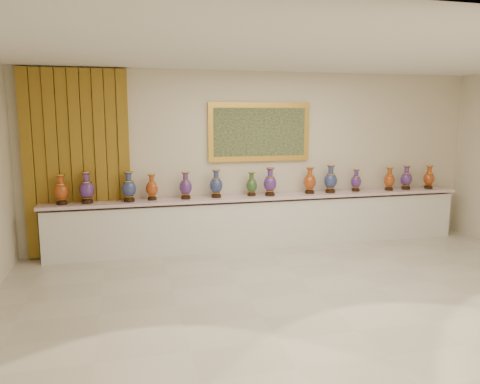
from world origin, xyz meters
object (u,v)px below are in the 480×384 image
at_px(vase_0, 61,191).
at_px(vase_2, 129,188).
at_px(counter, 264,222).
at_px(vase_1, 87,189).

xyz_separation_m(vase_0, vase_2, (1.01, -0.00, 0.01)).
bearing_deg(vase_0, vase_2, -0.06).
height_order(counter, vase_1, vase_1).
relative_size(counter, vase_0, 15.53).
xyz_separation_m(counter, vase_1, (-2.90, -0.02, 0.69)).
relative_size(vase_0, vase_1, 0.95).
distance_m(vase_1, vase_2, 0.64).
distance_m(counter, vase_1, 2.98).
height_order(counter, vase_0, vase_0).
bearing_deg(vase_2, counter, 1.16).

